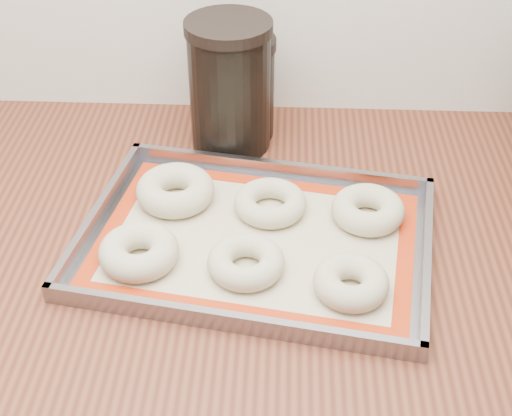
{
  "coord_description": "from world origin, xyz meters",
  "views": [
    {
      "loc": [
        -0.15,
        0.9,
        1.53
      ],
      "look_at": [
        -0.18,
        1.63,
        0.96
      ],
      "focal_mm": 50.0,
      "sensor_mm": 36.0,
      "label": 1
    }
  ],
  "objects_px": {
    "bagel_front_mid": "(246,262)",
    "canister_mid": "(241,88)",
    "bagel_back_mid": "(270,203)",
    "canister_left": "(230,86)",
    "baking_tray": "(256,239)",
    "bagel_back_left": "(175,190)",
    "bagel_back_right": "(368,210)",
    "bagel_front_left": "(139,252)",
    "bagel_front_right": "(351,282)"
  },
  "relations": [
    {
      "from": "bagel_front_mid",
      "to": "canister_mid",
      "type": "xyz_separation_m",
      "value": [
        -0.03,
        0.34,
        0.06
      ]
    },
    {
      "from": "bagel_front_mid",
      "to": "bagel_back_mid",
      "type": "bearing_deg",
      "value": 77.88
    },
    {
      "from": "bagel_front_mid",
      "to": "canister_left",
      "type": "relative_size",
      "value": 0.47
    },
    {
      "from": "baking_tray",
      "to": "bagel_back_mid",
      "type": "distance_m",
      "value": 0.07
    },
    {
      "from": "bagel_front_mid",
      "to": "bagel_back_left",
      "type": "height_order",
      "value": "bagel_back_left"
    },
    {
      "from": "bagel_back_right",
      "to": "bagel_back_mid",
      "type": "bearing_deg",
      "value": 174.87
    },
    {
      "from": "canister_left",
      "to": "bagel_front_mid",
      "type": "bearing_deg",
      "value": -82.26
    },
    {
      "from": "bagel_front_mid",
      "to": "canister_left",
      "type": "distance_m",
      "value": 0.32
    },
    {
      "from": "bagel_front_left",
      "to": "bagel_back_mid",
      "type": "height_order",
      "value": "bagel_front_left"
    },
    {
      "from": "bagel_front_left",
      "to": "bagel_back_left",
      "type": "relative_size",
      "value": 0.92
    },
    {
      "from": "baking_tray",
      "to": "bagel_back_mid",
      "type": "bearing_deg",
      "value": 75.11
    },
    {
      "from": "bagel_front_mid",
      "to": "canister_left",
      "type": "bearing_deg",
      "value": 97.74
    },
    {
      "from": "baking_tray",
      "to": "canister_left",
      "type": "distance_m",
      "value": 0.27
    },
    {
      "from": "bagel_front_mid",
      "to": "bagel_back_mid",
      "type": "xyz_separation_m",
      "value": [
        0.03,
        0.13,
        -0.0
      ]
    },
    {
      "from": "bagel_front_left",
      "to": "bagel_front_mid",
      "type": "xyz_separation_m",
      "value": [
        0.14,
        -0.01,
        -0.0
      ]
    },
    {
      "from": "bagel_front_mid",
      "to": "bagel_front_left",
      "type": "bearing_deg",
      "value": 175.6
    },
    {
      "from": "bagel_front_left",
      "to": "bagel_back_right",
      "type": "bearing_deg",
      "value": 18.92
    },
    {
      "from": "bagel_back_right",
      "to": "bagel_back_left",
      "type": "bearing_deg",
      "value": 173.54
    },
    {
      "from": "bagel_back_left",
      "to": "canister_mid",
      "type": "height_order",
      "value": "canister_mid"
    },
    {
      "from": "bagel_back_right",
      "to": "canister_left",
      "type": "bearing_deg",
      "value": 136.44
    },
    {
      "from": "canister_mid",
      "to": "bagel_front_mid",
      "type": "bearing_deg",
      "value": -85.63
    },
    {
      "from": "canister_left",
      "to": "bagel_back_left",
      "type": "bearing_deg",
      "value": -112.47
    },
    {
      "from": "baking_tray",
      "to": "bagel_front_left",
      "type": "xyz_separation_m",
      "value": [
        -0.15,
        -0.05,
        0.02
      ]
    },
    {
      "from": "bagel_front_right",
      "to": "canister_left",
      "type": "height_order",
      "value": "canister_left"
    },
    {
      "from": "baking_tray",
      "to": "canister_left",
      "type": "relative_size",
      "value": 2.42
    },
    {
      "from": "bagel_front_right",
      "to": "bagel_back_left",
      "type": "bearing_deg",
      "value": 143.64
    },
    {
      "from": "bagel_front_left",
      "to": "bagel_back_left",
      "type": "distance_m",
      "value": 0.14
    },
    {
      "from": "bagel_front_right",
      "to": "bagel_back_mid",
      "type": "height_order",
      "value": "bagel_front_right"
    },
    {
      "from": "bagel_front_right",
      "to": "bagel_back_left",
      "type": "xyz_separation_m",
      "value": [
        -0.24,
        0.18,
        0.0
      ]
    },
    {
      "from": "baking_tray",
      "to": "bagel_back_left",
      "type": "xyz_separation_m",
      "value": [
        -0.12,
        0.08,
        0.02
      ]
    },
    {
      "from": "bagel_front_mid",
      "to": "bagel_back_left",
      "type": "bearing_deg",
      "value": 127.14
    },
    {
      "from": "bagel_front_left",
      "to": "bagel_back_mid",
      "type": "bearing_deg",
      "value": 34.87
    },
    {
      "from": "bagel_back_right",
      "to": "canister_mid",
      "type": "bearing_deg",
      "value": 129.61
    },
    {
      "from": "bagel_back_right",
      "to": "bagel_front_left",
      "type": "bearing_deg",
      "value": -161.08
    },
    {
      "from": "canister_mid",
      "to": "canister_left",
      "type": "bearing_deg",
      "value": -115.0
    },
    {
      "from": "bagel_back_right",
      "to": "canister_mid",
      "type": "relative_size",
      "value": 0.6
    },
    {
      "from": "bagel_front_left",
      "to": "bagel_back_mid",
      "type": "relative_size",
      "value": 1.02
    },
    {
      "from": "bagel_front_right",
      "to": "bagel_back_right",
      "type": "bearing_deg",
      "value": 77.67
    },
    {
      "from": "baking_tray",
      "to": "bagel_back_right",
      "type": "height_order",
      "value": "bagel_back_right"
    },
    {
      "from": "bagel_front_right",
      "to": "bagel_back_left",
      "type": "height_order",
      "value": "bagel_back_left"
    },
    {
      "from": "bagel_front_left",
      "to": "bagel_front_mid",
      "type": "height_order",
      "value": "bagel_front_left"
    },
    {
      "from": "bagel_front_left",
      "to": "bagel_front_right",
      "type": "relative_size",
      "value": 1.1
    },
    {
      "from": "bagel_front_mid",
      "to": "canister_mid",
      "type": "relative_size",
      "value": 0.59
    },
    {
      "from": "baking_tray",
      "to": "bagel_back_mid",
      "type": "relative_size",
      "value": 4.99
    },
    {
      "from": "bagel_front_right",
      "to": "canister_left",
      "type": "xyz_separation_m",
      "value": [
        -0.17,
        0.34,
        0.08
      ]
    },
    {
      "from": "bagel_front_mid",
      "to": "bagel_back_right",
      "type": "height_order",
      "value": "bagel_back_right"
    },
    {
      "from": "bagel_back_mid",
      "to": "bagel_front_mid",
      "type": "bearing_deg",
      "value": -102.12
    },
    {
      "from": "bagel_front_mid",
      "to": "bagel_front_right",
      "type": "distance_m",
      "value": 0.13
    },
    {
      "from": "bagel_back_left",
      "to": "bagel_back_right",
      "type": "bearing_deg",
      "value": -6.46
    },
    {
      "from": "bagel_front_mid",
      "to": "bagel_front_right",
      "type": "bearing_deg",
      "value": -13.84
    }
  ]
}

